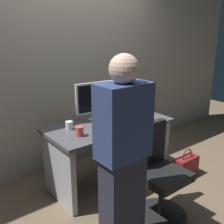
# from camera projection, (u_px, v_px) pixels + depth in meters

# --- Properties ---
(ground_plane) EXTENTS (9.00, 9.00, 0.00)m
(ground_plane) POSITION_uv_depth(u_px,v_px,m) (110.00, 181.00, 3.34)
(ground_plane) COLOR brown
(wall_back) EXTENTS (6.40, 0.10, 3.00)m
(wall_back) POSITION_uv_depth(u_px,v_px,m) (73.00, 53.00, 3.45)
(wall_back) COLOR #9E9384
(wall_back) RESTS_ON ground
(desk) EXTENTS (1.46, 0.70, 0.75)m
(desk) POSITION_uv_depth(u_px,v_px,m) (109.00, 142.00, 3.18)
(desk) COLOR #4C4C51
(desk) RESTS_ON ground
(office_chair) EXTENTS (0.52, 0.52, 0.94)m
(office_chair) POSITION_uv_depth(u_px,v_px,m) (158.00, 176.00, 2.63)
(office_chair) COLOR black
(office_chair) RESTS_ON ground
(person_at_desk) EXTENTS (0.40, 0.24, 1.64)m
(person_at_desk) POSITION_uv_depth(u_px,v_px,m) (123.00, 158.00, 2.09)
(person_at_desk) COLOR #262838
(person_at_desk) RESTS_ON ground
(monitor) EXTENTS (0.54, 0.16, 0.46)m
(monitor) POSITION_uv_depth(u_px,v_px,m) (97.00, 99.00, 3.17)
(monitor) COLOR silver
(monitor) RESTS_ON desk
(keyboard) EXTENTS (0.43, 0.14, 0.02)m
(keyboard) POSITION_uv_depth(u_px,v_px,m) (112.00, 127.00, 2.96)
(keyboard) COLOR #262626
(keyboard) RESTS_ON desk
(mouse) EXTENTS (0.06, 0.10, 0.03)m
(mouse) POSITION_uv_depth(u_px,v_px,m) (134.00, 121.00, 3.15)
(mouse) COLOR white
(mouse) RESTS_ON desk
(cup_near_keyboard) EXTENTS (0.08, 0.08, 0.10)m
(cup_near_keyboard) POSITION_uv_depth(u_px,v_px,m) (80.00, 131.00, 2.74)
(cup_near_keyboard) COLOR #D84C3F
(cup_near_keyboard) RESTS_ON desk
(cup_by_monitor) EXTENTS (0.08, 0.08, 0.09)m
(cup_by_monitor) POSITION_uv_depth(u_px,v_px,m) (69.00, 125.00, 2.92)
(cup_by_monitor) COLOR white
(cup_by_monitor) RESTS_ON desk
(book_stack) EXTENTS (0.24, 0.20, 0.14)m
(book_stack) POSITION_uv_depth(u_px,v_px,m) (132.00, 110.00, 3.38)
(book_stack) COLOR white
(book_stack) RESTS_ON desk
(cell_phone) EXTENTS (0.09, 0.15, 0.01)m
(cell_phone) POSITION_uv_depth(u_px,v_px,m) (149.00, 120.00, 3.23)
(cell_phone) COLOR black
(cell_phone) RESTS_ON desk
(handbag) EXTENTS (0.34, 0.14, 0.38)m
(handbag) POSITION_uv_depth(u_px,v_px,m) (186.00, 166.00, 3.40)
(handbag) COLOR maroon
(handbag) RESTS_ON ground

